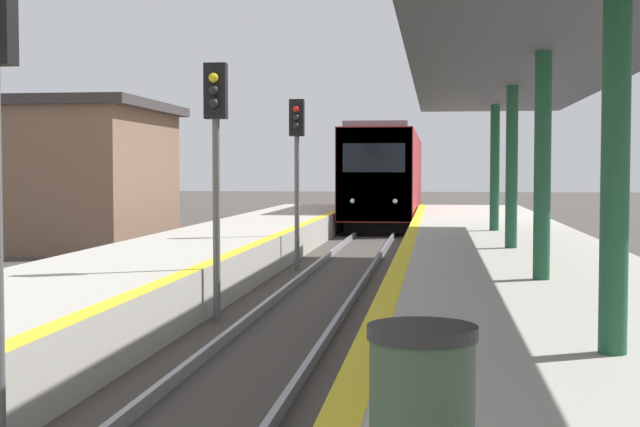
% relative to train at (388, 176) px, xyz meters
% --- Properties ---
extents(train, '(2.85, 19.02, 4.31)m').
position_rel_train_xyz_m(train, '(0.00, 0.00, 0.00)').
color(train, black).
rests_on(train, ground).
extents(signal_mid, '(0.36, 0.31, 4.21)m').
position_rel_train_xyz_m(signal_mid, '(-1.29, -27.81, 0.76)').
color(signal_mid, '#595959').
rests_on(signal_mid, ground).
extents(signal_far, '(0.36, 0.31, 4.21)m').
position_rel_train_xyz_m(signal_far, '(-1.13, -20.35, 0.76)').
color(signal_far, '#595959').
rests_on(signal_far, ground).
extents(station_canopy, '(4.01, 26.80, 3.55)m').
position_rel_train_xyz_m(station_canopy, '(3.81, -28.55, 2.04)').
color(station_canopy, '#1E5133').
rests_on(station_canopy, platform_right).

